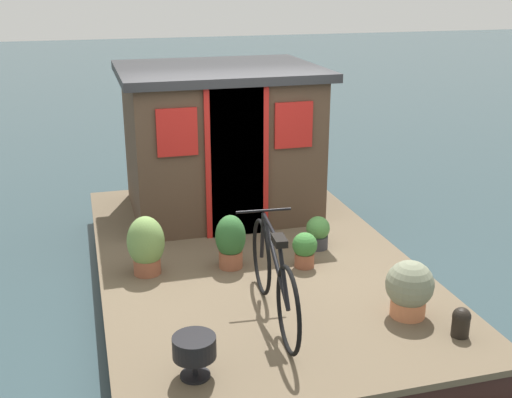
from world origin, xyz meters
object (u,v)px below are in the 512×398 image
object	(u,v)px
houseboat_cabin	(220,140)
bicycle	(274,277)
potted_plant_succulent	(409,288)
mooring_bollard	(461,321)
potted_plant_lavender	(231,241)
potted_plant_basil	(146,245)
potted_plant_fern	(305,249)
charcoal_grill	(194,349)
potted_plant_mint	(318,232)

from	to	relation	value
houseboat_cabin	bicycle	size ratio (longest dim) A/B	1.37
potted_plant_succulent	mooring_bollard	world-z (taller)	potted_plant_succulent
potted_plant_lavender	potted_plant_basil	distance (m)	0.84
potted_plant_lavender	potted_plant_succulent	bearing A→B (deg)	-137.59
potted_plant_fern	charcoal_grill	xyz separation A→B (m)	(-1.59, 1.43, 0.04)
potted_plant_basil	potted_plant_mint	bearing A→B (deg)	-85.70
potted_plant_succulent	mooring_bollard	xyz separation A→B (m)	(-0.42, -0.26, -0.13)
potted_plant_fern	potted_plant_succulent	world-z (taller)	potted_plant_succulent
houseboat_cabin	potted_plant_basil	world-z (taller)	houseboat_cabin
mooring_bollard	potted_plant_succulent	bearing A→B (deg)	31.44
houseboat_cabin	potted_plant_lavender	world-z (taller)	houseboat_cabin
potted_plant_lavender	potted_plant_fern	distance (m)	0.76
houseboat_cabin	mooring_bollard	xyz separation A→B (m)	(-3.51, -1.24, -0.78)
potted_plant_fern	potted_plant_mint	bearing A→B (deg)	-36.02
potted_plant_mint	mooring_bollard	bearing A→B (deg)	-166.32
potted_plant_lavender	mooring_bollard	size ratio (longest dim) A/B	2.18
houseboat_cabin	mooring_bollard	size ratio (longest dim) A/B	9.28
bicycle	potted_plant_succulent	bearing A→B (deg)	-103.29
potted_plant_lavender	potted_plant_mint	distance (m)	1.06
bicycle	mooring_bollard	bearing A→B (deg)	-116.23
mooring_bollard	potted_plant_fern	bearing A→B (deg)	26.16
potted_plant_basil	charcoal_grill	world-z (taller)	potted_plant_basil
potted_plant_mint	potted_plant_lavender	bearing A→B (deg)	102.07
potted_plant_basil	houseboat_cabin	bearing A→B (deg)	-34.49
potted_plant_mint	charcoal_grill	size ratio (longest dim) A/B	1.08
potted_plant_lavender	potted_plant_fern	bearing A→B (deg)	-104.75
potted_plant_basil	potted_plant_mint	xyz separation A→B (m)	(0.14, -1.87, -0.12)
houseboat_cabin	bicycle	bearing A→B (deg)	176.74
potted_plant_mint	bicycle	bearing A→B (deg)	145.63
potted_plant_fern	mooring_bollard	xyz separation A→B (m)	(-1.61, -0.79, -0.06)
potted_plant_basil	potted_plant_lavender	bearing A→B (deg)	-95.39
potted_plant_basil	mooring_bollard	size ratio (longest dim) A/B	2.35
bicycle	charcoal_grill	xyz separation A→B (m)	(-0.67, 0.82, -0.16)
potted_plant_basil	charcoal_grill	distance (m)	1.87
bicycle	mooring_bollard	distance (m)	1.59
houseboat_cabin	mooring_bollard	world-z (taller)	houseboat_cabin
bicycle	potted_plant_lavender	world-z (taller)	bicycle
potted_plant_mint	potted_plant_basil	bearing A→B (deg)	94.30
bicycle	mooring_bollard	world-z (taller)	bicycle
potted_plant_mint	potted_plant_fern	bearing A→B (deg)	143.98
charcoal_grill	potted_plant_succulent	bearing A→B (deg)	-78.49
potted_plant_mint	mooring_bollard	size ratio (longest dim) A/B	1.41
bicycle	potted_plant_basil	size ratio (longest dim) A/B	2.87
charcoal_grill	potted_plant_lavender	bearing A→B (deg)	-21.37
potted_plant_succulent	potted_plant_basil	bearing A→B (deg)	55.19
potted_plant_fern	mooring_bollard	distance (m)	1.80
bicycle	mooring_bollard	size ratio (longest dim) A/B	6.75
bicycle	charcoal_grill	bearing A→B (deg)	129.46
potted_plant_lavender	houseboat_cabin	bearing A→B (deg)	-9.25
potted_plant_succulent	charcoal_grill	xyz separation A→B (m)	(-0.40, 1.96, -0.03)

